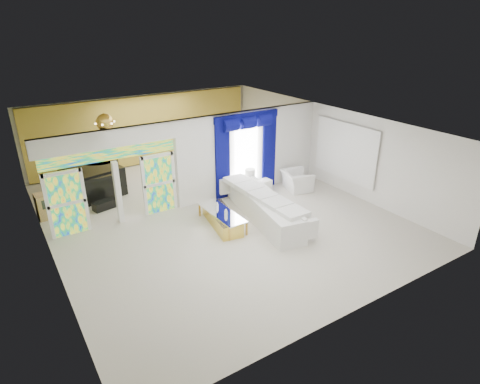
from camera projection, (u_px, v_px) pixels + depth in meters
floor at (213, 212)px, 13.40m from camera, size 12.00×12.00×0.00m
dividing_wall at (250, 151)px, 14.64m from camera, size 5.70×0.18×3.00m
dividing_header at (108, 139)px, 11.68m from camera, size 4.30×0.18×0.55m
stained_panel_left at (67, 204)px, 11.66m from camera, size 0.95×0.04×2.00m
stained_panel_right at (159, 184)px, 13.07m from camera, size 0.95×0.04×2.00m
stained_transom at (110, 154)px, 11.87m from camera, size 4.00×0.05×0.35m
window_pane at (246, 154)px, 14.46m from camera, size 1.00×0.02×2.30m
blue_drape_left at (222, 161)px, 13.96m from camera, size 0.55×0.10×2.80m
blue_drape_right at (269, 151)px, 14.95m from camera, size 0.55×0.10×2.80m
blue_pelmet at (247, 117)px, 13.89m from camera, size 2.60×0.12×0.25m
wall_mirror at (345, 151)px, 14.45m from camera, size 0.04×2.70×1.90m
gold_curtains at (146, 130)px, 17.36m from camera, size 9.70×0.12×2.90m
white_sofa at (263, 207)px, 12.83m from camera, size 1.59×4.18×0.78m
coffee_table at (222, 219)px, 12.47m from camera, size 1.00×2.06×0.44m
console_table at (257, 188)px, 14.80m from camera, size 1.27×0.52×0.41m
table_lamp at (250, 177)px, 14.45m from camera, size 0.36×0.36×0.58m
armchair at (297, 181)px, 15.05m from camera, size 1.18×1.28×0.71m
grand_piano at (92, 179)px, 14.70m from camera, size 2.03×2.39×1.05m
piano_bench at (106, 204)px, 13.61m from camera, size 0.93×0.54×0.29m
tv_console at (46, 206)px, 12.90m from camera, size 0.61×0.56×0.83m
chandelier at (105, 122)px, 13.83m from camera, size 0.60×0.60×0.60m
decanters at (224, 212)px, 12.24m from camera, size 0.18×0.98×0.19m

